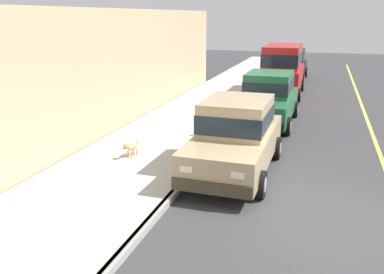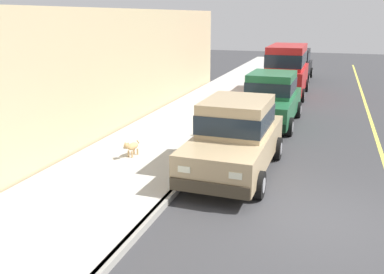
{
  "view_description": "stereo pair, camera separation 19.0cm",
  "coord_description": "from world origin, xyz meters",
  "px_view_note": "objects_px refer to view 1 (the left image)",
  "views": [
    {
      "loc": [
        -0.21,
        -7.97,
        3.96
      ],
      "look_at": [
        -3.38,
        2.08,
        0.85
      ],
      "focal_mm": 38.84,
      "sensor_mm": 36.0,
      "label": 1
    },
    {
      "loc": [
        -0.03,
        -7.92,
        3.96
      ],
      "look_at": [
        -3.38,
        2.08,
        0.85
      ],
      "focal_mm": 38.84,
      "sensor_mm": 36.0,
      "label": 2
    }
  ],
  "objects_px": {
    "dog_tan": "(131,147)",
    "car_green_sedan": "(268,98)",
    "car_tan_sedan": "(236,135)",
    "car_red_van": "(282,68)",
    "fire_hydrant": "(208,126)",
    "car_black_sedan": "(290,64)"
  },
  "relations": [
    {
      "from": "car_black_sedan",
      "to": "car_tan_sedan",
      "type": "bearing_deg",
      "value": -89.97
    },
    {
      "from": "car_tan_sedan",
      "to": "car_green_sedan",
      "type": "distance_m",
      "value": 5.33
    },
    {
      "from": "car_black_sedan",
      "to": "car_green_sedan",
      "type": "bearing_deg",
      "value": -89.32
    },
    {
      "from": "car_black_sedan",
      "to": "dog_tan",
      "type": "relative_size",
      "value": 6.13
    },
    {
      "from": "car_green_sedan",
      "to": "car_red_van",
      "type": "relative_size",
      "value": 0.94
    },
    {
      "from": "dog_tan",
      "to": "fire_hydrant",
      "type": "bearing_deg",
      "value": 60.84
    },
    {
      "from": "car_tan_sedan",
      "to": "car_green_sedan",
      "type": "height_order",
      "value": "same"
    },
    {
      "from": "dog_tan",
      "to": "car_green_sedan",
      "type": "bearing_deg",
      "value": 60.78
    },
    {
      "from": "car_red_van",
      "to": "car_tan_sedan",
      "type": "bearing_deg",
      "value": -90.13
    },
    {
      "from": "car_tan_sedan",
      "to": "car_red_van",
      "type": "bearing_deg",
      "value": 89.87
    },
    {
      "from": "car_red_van",
      "to": "fire_hydrant",
      "type": "relative_size",
      "value": 6.77
    },
    {
      "from": "car_tan_sedan",
      "to": "dog_tan",
      "type": "bearing_deg",
      "value": -177.54
    },
    {
      "from": "car_tan_sedan",
      "to": "car_green_sedan",
      "type": "bearing_deg",
      "value": 88.62
    },
    {
      "from": "car_tan_sedan",
      "to": "fire_hydrant",
      "type": "relative_size",
      "value": 6.38
    },
    {
      "from": "car_red_van",
      "to": "dog_tan",
      "type": "height_order",
      "value": "car_red_van"
    },
    {
      "from": "car_tan_sedan",
      "to": "fire_hydrant",
      "type": "bearing_deg",
      "value": 119.37
    },
    {
      "from": "car_green_sedan",
      "to": "dog_tan",
      "type": "height_order",
      "value": "car_green_sedan"
    },
    {
      "from": "car_red_van",
      "to": "car_black_sedan",
      "type": "bearing_deg",
      "value": 90.37
    },
    {
      "from": "car_red_van",
      "to": "fire_hydrant",
      "type": "distance_m",
      "value": 8.97
    },
    {
      "from": "car_red_van",
      "to": "car_black_sedan",
      "type": "height_order",
      "value": "car_red_van"
    },
    {
      "from": "car_red_van",
      "to": "car_black_sedan",
      "type": "xyz_separation_m",
      "value": [
        -0.04,
        5.62,
        -0.41
      ]
    },
    {
      "from": "car_tan_sedan",
      "to": "fire_hydrant",
      "type": "xyz_separation_m",
      "value": [
        -1.43,
        2.55,
        -0.51
      ]
    }
  ]
}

